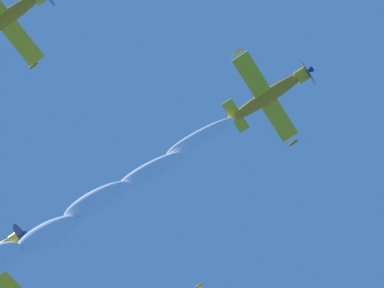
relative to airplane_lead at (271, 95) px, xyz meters
name	(u,v)px	position (x,y,z in m)	size (l,w,h in m)	color
airplane_lead	(271,95)	(0.00, 0.00, 0.00)	(7.93, 8.70, 3.02)	orange
airplane_right_wingman	(9,16)	(9.14, 19.74, 0.66)	(7.92, 8.65, 3.32)	orange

